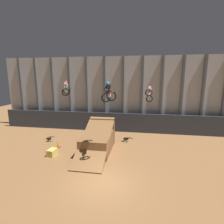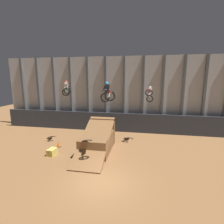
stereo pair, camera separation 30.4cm
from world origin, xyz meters
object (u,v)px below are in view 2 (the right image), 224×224
(rider_bike_right_air, at_px, (150,94))
(traffic_cone_near_ramp, at_px, (59,144))
(hay_bale_trackside, at_px, (52,152))
(rider_bike_left_air, at_px, (66,89))
(dirt_ramp, at_px, (98,140))
(rider_bike_center_air, at_px, (107,93))

(rider_bike_right_air, distance_m, traffic_cone_near_ramp, 10.24)
(hay_bale_trackside, bearing_deg, rider_bike_left_air, 88.76)
(rider_bike_left_air, relative_size, traffic_cone_near_ramp, 3.09)
(rider_bike_right_air, distance_m, hay_bale_trackside, 10.64)
(dirt_ramp, distance_m, traffic_cone_near_ramp, 4.02)
(rider_bike_center_air, bearing_deg, rider_bike_left_air, 113.05)
(rider_bike_right_air, relative_size, hay_bale_trackside, 1.84)
(rider_bike_right_air, bearing_deg, traffic_cone_near_ramp, -154.33)
(rider_bike_center_air, relative_size, traffic_cone_near_ramp, 3.06)
(rider_bike_left_air, height_order, traffic_cone_near_ramp, rider_bike_left_air)
(rider_bike_center_air, relative_size, hay_bale_trackside, 1.87)
(rider_bike_left_air, relative_size, rider_bike_right_air, 1.03)
(rider_bike_left_air, bearing_deg, hay_bale_trackside, -110.32)
(rider_bike_center_air, height_order, traffic_cone_near_ramp, rider_bike_center_air)
(rider_bike_center_air, bearing_deg, traffic_cone_near_ramp, 127.13)
(hay_bale_trackside, bearing_deg, traffic_cone_near_ramp, 99.47)
(dirt_ramp, height_order, rider_bike_left_air, rider_bike_left_air)
(dirt_ramp, relative_size, rider_bike_center_air, 3.47)
(hay_bale_trackside, bearing_deg, dirt_ramp, 26.54)
(rider_bike_left_air, relative_size, hay_bale_trackside, 1.89)
(rider_bike_right_air, bearing_deg, hay_bale_trackside, -143.79)
(dirt_ramp, xyz_separation_m, rider_bike_left_air, (-3.60, 1.52, 4.57))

